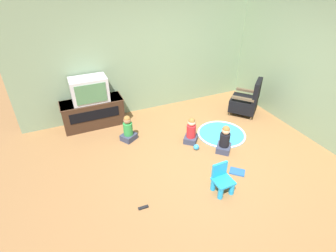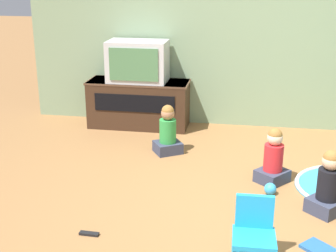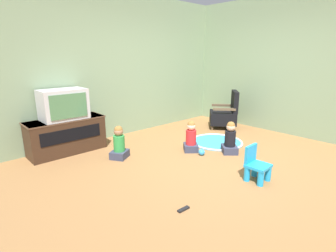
{
  "view_description": "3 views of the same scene",
  "coord_description": "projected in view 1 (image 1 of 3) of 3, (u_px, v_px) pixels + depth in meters",
  "views": [
    {
      "loc": [
        -2.05,
        -3.04,
        3.03
      ],
      "look_at": [
        -0.55,
        0.36,
        0.68
      ],
      "focal_mm": 28.0,
      "sensor_mm": 36.0,
      "label": 1
    },
    {
      "loc": [
        -0.23,
        -3.49,
        1.93
      ],
      "look_at": [
        -0.85,
        0.16,
        0.67
      ],
      "focal_mm": 50.0,
      "sensor_mm": 36.0,
      "label": 2
    },
    {
      "loc": [
        -3.15,
        -2.27,
        1.63
      ],
      "look_at": [
        -0.71,
        0.39,
        0.64
      ],
      "focal_mm": 28.0,
      "sensor_mm": 36.0,
      "label": 3
    }
  ],
  "objects": [
    {
      "name": "ground_plane",
      "position": [
        204.0,
        161.0,
        4.66
      ],
      "size": [
        30.0,
        30.0,
        0.0
      ],
      "primitive_type": "plane",
      "color": "olive"
    },
    {
      "name": "wall_back",
      "position": [
        142.0,
        50.0,
        5.63
      ],
      "size": [
        5.43,
        0.12,
        2.8
      ],
      "color": "gray",
      "rests_on": "ground_plane"
    },
    {
      "name": "tv_cabinet",
      "position": [
        93.0,
        113.0,
        5.54
      ],
      "size": [
        1.26,
        0.48,
        0.59
      ],
      "color": "#382316",
      "rests_on": "ground_plane"
    },
    {
      "name": "television",
      "position": [
        89.0,
        90.0,
        5.25
      ],
      "size": [
        0.72,
        0.45,
        0.5
      ],
      "color": "#B7B7BC",
      "rests_on": "tv_cabinet"
    },
    {
      "name": "black_armchair",
      "position": [
        246.0,
        101.0,
        5.95
      ],
      "size": [
        0.78,
        0.79,
        0.85
      ],
      "rotation": [
        0.0,
        0.0,
        3.86
      ],
      "color": "brown",
      "rests_on": "ground_plane"
    },
    {
      "name": "yellow_kid_chair",
      "position": [
        222.0,
        181.0,
        3.98
      ],
      "size": [
        0.29,
        0.28,
        0.47
      ],
      "rotation": [
        0.0,
        0.0,
        0.03
      ],
      "color": "#1E99DB",
      "rests_on": "ground_plane"
    },
    {
      "name": "play_mat",
      "position": [
        221.0,
        134.0,
        5.39
      ],
      "size": [
        0.99,
        0.99,
        0.04
      ],
      "color": "teal",
      "rests_on": "ground_plane"
    },
    {
      "name": "child_watching_left",
      "position": [
        225.0,
        140.0,
        4.8
      ],
      "size": [
        0.37,
        0.37,
        0.55
      ],
      "rotation": [
        0.0,
        0.0,
        0.82
      ],
      "color": "#33384C",
      "rests_on": "ground_plane"
    },
    {
      "name": "child_watching_center",
      "position": [
        128.0,
        130.0,
        5.12
      ],
      "size": [
        0.36,
        0.35,
        0.54
      ],
      "rotation": [
        0.0,
        0.0,
        0.56
      ],
      "color": "#33384C",
      "rests_on": "ground_plane"
    },
    {
      "name": "child_watching_right",
      "position": [
        191.0,
        132.0,
        5.06
      ],
      "size": [
        0.36,
        0.36,
        0.54
      ],
      "rotation": [
        0.0,
        0.0,
        0.86
      ],
      "color": "#33384C",
      "rests_on": "ground_plane"
    },
    {
      "name": "toy_ball",
      "position": [
        196.0,
        147.0,
        4.93
      ],
      "size": [
        0.11,
        0.11,
        0.11
      ],
      "color": "#3399E5",
      "rests_on": "ground_plane"
    },
    {
      "name": "book",
      "position": [
        237.0,
        172.0,
        4.42
      ],
      "size": [
        0.3,
        0.29,
        0.02
      ],
      "rotation": [
        0.0,
        0.0,
        2.39
      ],
      "color": "#235699",
      "rests_on": "ground_plane"
    },
    {
      "name": "remote_control",
      "position": [
        143.0,
        207.0,
        3.78
      ],
      "size": [
        0.15,
        0.05,
        0.02
      ],
      "rotation": [
        0.0,
        0.0,
        3.11
      ],
      "color": "black",
      "rests_on": "ground_plane"
    }
  ]
}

